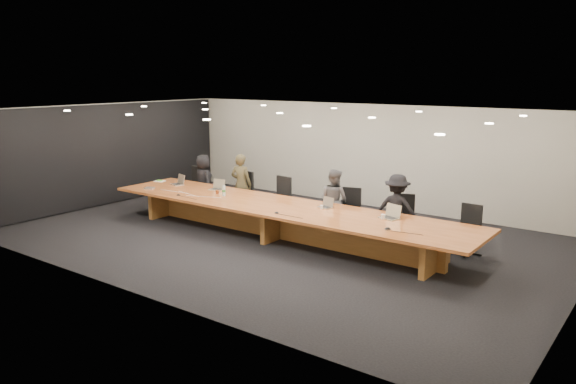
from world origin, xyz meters
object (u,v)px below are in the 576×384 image
object	(u,v)px
laptop_d	(325,202)
laptop_e	(389,212)
chair_mid_left	(278,199)
chair_far_right	(467,229)
chair_left	(241,192)
mic_center	(277,212)
chair_mid_right	(349,210)
laptop_a	(177,180)
mic_left	(178,195)
chair_right	(403,218)
av_box	(150,188)
person_c	(334,201)
water_bottle	(224,191)
paper_cup_far	(383,217)
paper_cup_near	(321,207)
conference_table	(280,215)
person_b	(241,184)
chair_far_left	(192,186)
mic_right	(388,228)
laptop_b	(216,185)
amber_mug	(217,192)
person_d	(397,209)
person_a	(203,181)

from	to	relation	value
laptop_d	laptop_e	distance (m)	1.54
chair_mid_left	chair_far_right	xyz separation A→B (m)	(4.66, 0.18, -0.05)
chair_left	mic_center	world-z (taller)	chair_left
chair_mid_right	laptop_a	distance (m)	4.72
mic_left	laptop_a	bearing A→B (deg)	138.52
chair_left	chair_right	world-z (taller)	chair_left
chair_left	laptop_a	bearing A→B (deg)	-125.76
laptop_e	av_box	distance (m)	6.28
person_c	water_bottle	distance (m)	2.62
water_bottle	paper_cup_far	xyz separation A→B (m)	(4.05, 0.25, -0.07)
paper_cup_far	chair_mid_left	bearing A→B (deg)	164.75
paper_cup_far	mic_left	world-z (taller)	paper_cup_far
chair_mid_left	paper_cup_near	xyz separation A→B (m)	(1.86, -0.89, 0.23)
chair_right	mic_left	bearing A→B (deg)	-177.40
laptop_a	mic_left	bearing A→B (deg)	-24.17
water_bottle	paper_cup_near	distance (m)	2.60
paper_cup_far	mic_center	world-z (taller)	paper_cup_far
conference_table	chair_mid_left	world-z (taller)	chair_mid_left
conference_table	person_b	world-z (taller)	person_b
mic_left	water_bottle	bearing A→B (deg)	32.73
person_c	av_box	size ratio (longest dim) A/B	6.41
chair_far_left	mic_right	size ratio (longest dim) A/B	8.35
laptop_d	mic_center	size ratio (longest dim) A/B	2.77
laptop_b	conference_table	bearing A→B (deg)	-15.92
laptop_b	laptop_e	world-z (taller)	laptop_e
laptop_b	paper_cup_far	distance (m)	4.69
person_c	mic_left	bearing A→B (deg)	35.62
chair_mid_left	laptop_a	world-z (taller)	chair_mid_left
chair_left	chair_mid_left	xyz separation A→B (m)	(1.30, -0.12, 0.01)
conference_table	laptop_e	world-z (taller)	laptop_e
laptop_a	av_box	world-z (taller)	laptop_a
chair_far_right	amber_mug	xyz separation A→B (m)	(-5.67, -1.26, 0.28)
laptop_e	chair_mid_left	bearing A→B (deg)	-178.43
chair_mid_right	mic_right	distance (m)	2.46
paper_cup_near	mic_right	world-z (taller)	paper_cup_near
conference_table	person_c	world-z (taller)	person_c
person_b	laptop_b	distance (m)	0.76
chair_right	laptop_d	world-z (taller)	chair_right
person_d	chair_mid_right	bearing A→B (deg)	-15.03
amber_mug	laptop_d	bearing A→B (deg)	6.48
chair_mid_right	laptop_e	distance (m)	1.78
amber_mug	person_a	bearing A→B (deg)	144.97
laptop_d	water_bottle	xyz separation A→B (m)	(-2.58, -0.40, 0.01)
laptop_e	mic_center	xyz separation A→B (m)	(-2.09, -0.96, -0.13)
person_d	water_bottle	bearing A→B (deg)	8.18
chair_mid_left	amber_mug	size ratio (longest dim) A/B	12.03
paper_cup_near	chair_mid_left	bearing A→B (deg)	154.34
laptop_a	paper_cup_near	xyz separation A→B (m)	(4.51, -0.03, -0.10)
conference_table	chair_far_right	bearing A→B (deg)	19.82
laptop_a	amber_mug	distance (m)	1.66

